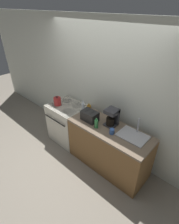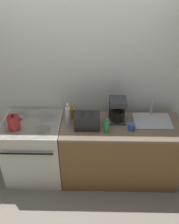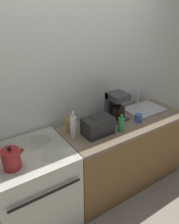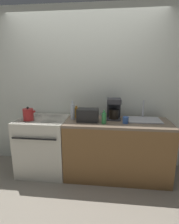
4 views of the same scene
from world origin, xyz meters
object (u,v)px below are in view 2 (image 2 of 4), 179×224
stove (35,149)px  toaster (87,121)px  coffee_maker (117,109)px  bottle_clear (68,115)px  bottle_amber (72,113)px  kettle (14,122)px  bottle_green (107,126)px  cup_blue (131,127)px

stove → toaster: 0.89m
coffee_maker → bottle_clear: 0.63m
stove → bottle_amber: bearing=14.3°
kettle → coffee_maker: coffee_maker is taller
bottle_amber → bottle_green: bearing=-33.2°
kettle → toaster: bearing=2.7°
kettle → toaster: kettle is taller
toaster → bottle_amber: size_ratio=1.67×
toaster → bottle_green: (0.24, -0.09, -0.01)m
stove → bottle_clear: (0.48, 0.01, 0.55)m
coffee_maker → toaster: bearing=-156.0°
coffee_maker → kettle: bearing=-170.6°
kettle → bottle_clear: bearing=10.5°
toaster → bottle_green: size_ratio=1.60×
kettle → cup_blue: bearing=-0.1°
cup_blue → bottle_clear: bearing=171.1°
kettle → bottle_clear: size_ratio=0.72×
coffee_maker → bottle_green: (-0.14, -0.26, -0.08)m
stove → bottle_amber: size_ratio=4.81×
toaster → cup_blue: size_ratio=3.29×
bottle_clear → bottle_amber: bearing=74.3°
stove → cup_blue: 1.35m
bottle_clear → cup_blue: 0.79m
toaster → bottle_green: 0.26m
coffee_maker → bottle_amber: coffee_maker is taller
stove → bottle_amber: (0.51, 0.13, 0.51)m
stove → cup_blue: size_ratio=9.49×
stove → toaster: bearing=-5.6°
coffee_maker → bottle_green: bearing=-118.3°
kettle → cup_blue: (1.43, -0.00, -0.04)m
bottle_green → toaster: bearing=159.1°
bottle_green → cup_blue: bearing=8.7°
toaster → bottle_clear: bottle_clear is taller
bottle_clear → cup_blue: (0.78, -0.12, -0.07)m
toaster → cup_blue: bearing=-4.8°
coffee_maker → bottle_clear: bearing=-171.7°
kettle → stove: bearing=33.2°
bottle_green → stove: bearing=170.4°
kettle → bottle_amber: (0.68, 0.24, -0.01)m
stove → cup_blue: bearing=-5.2°
coffee_maker → bottle_amber: size_ratio=1.74×
coffee_maker → bottle_green: coffee_maker is taller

